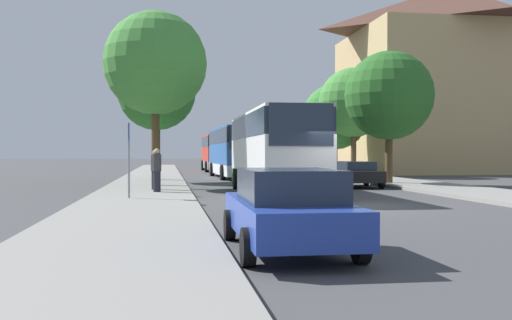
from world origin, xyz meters
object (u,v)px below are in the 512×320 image
at_px(pedestrian_waiting_far, 155,170).
at_px(tree_left_far, 157,92).
at_px(parked_car_left_curb, 288,208).
at_px(tree_right_far, 389,96).
at_px(tree_right_near, 335,117).
at_px(pedestrian_waiting_near, 157,170).
at_px(bus_rear, 218,152).
at_px(tree_right_mid, 354,103).
at_px(parked_car_right_far, 295,166).
at_px(bus_middle, 235,151).
at_px(parked_car_right_near, 357,173).
at_px(tree_left_near, 155,63).
at_px(bus_stop_sign, 129,151).
at_px(bus_front, 273,151).

bearing_deg(pedestrian_waiting_far, tree_left_far, -3.73).
relative_size(parked_car_left_curb, tree_right_far, 0.66).
distance_m(tree_left_far, tree_right_near, 17.63).
bearing_deg(pedestrian_waiting_near, bus_rear, -13.58).
bearing_deg(bus_rear, tree_right_mid, -57.73).
height_order(parked_car_left_curb, parked_car_right_far, parked_car_left_curb).
relative_size(bus_rear, pedestrian_waiting_near, 5.66).
distance_m(parked_car_left_curb, tree_right_far, 22.81).
height_order(bus_middle, parked_car_right_near, bus_middle).
height_order(parked_car_right_far, tree_left_far, tree_left_far).
bearing_deg(parked_car_right_near, pedestrian_waiting_far, 18.92).
bearing_deg(parked_car_left_curb, tree_right_far, 64.68).
relative_size(bus_rear, tree_left_near, 1.18).
relative_size(bus_middle, bus_stop_sign, 4.28).
bearing_deg(pedestrian_waiting_far, pedestrian_waiting_near, 179.96).
relative_size(bus_front, bus_rear, 1.14).
xyz_separation_m(bus_middle, parked_car_right_far, (5.29, 4.48, -1.15)).
height_order(bus_rear, parked_car_right_near, bus_rear).
height_order(tree_left_near, tree_right_mid, tree_left_near).
bearing_deg(bus_middle, parked_car_left_curb, -96.15).
xyz_separation_m(bus_stop_sign, pedestrian_waiting_near, (0.95, 3.19, -0.76)).
distance_m(bus_middle, tree_right_far, 13.24).
bearing_deg(parked_car_right_far, tree_right_far, 99.04).
distance_m(bus_front, tree_right_near, 23.42).
distance_m(bus_front, parked_car_left_curb, 15.07).
distance_m(bus_rear, parked_car_right_near, 27.30).
relative_size(bus_front, parked_car_right_far, 2.72).
bearing_deg(parked_car_right_near, parked_car_right_far, -88.17).
relative_size(bus_rear, parked_car_right_near, 2.33).
height_order(tree_left_near, tree_right_near, tree_left_near).
distance_m(bus_rear, tree_right_far, 26.75).
relative_size(bus_front, tree_right_mid, 1.47).
bearing_deg(tree_right_mid, pedestrian_waiting_far, -131.92).
height_order(bus_middle, bus_stop_sign, bus_middle).
height_order(bus_rear, parked_car_right_far, bus_rear).
relative_size(pedestrian_waiting_far, tree_right_mid, 0.22).
bearing_deg(pedestrian_waiting_near, parked_car_right_far, -30.52).
xyz_separation_m(bus_middle, bus_rear, (0.11, 14.89, -0.05)).
distance_m(parked_car_left_curb, tree_right_mid, 34.14).
distance_m(parked_car_right_far, bus_stop_sign, 26.71).
height_order(bus_front, tree_left_near, tree_left_near).
bearing_deg(parked_car_right_near, bus_stop_sign, 37.88).
height_order(bus_front, tree_left_far, tree_left_far).
relative_size(parked_car_right_near, parked_car_right_far, 1.02).
distance_m(bus_rear, parked_car_left_curb, 45.95).
bearing_deg(pedestrian_waiting_far, tree_right_mid, -46.05).
distance_m(bus_middle, bus_stop_sign, 20.59).
bearing_deg(bus_rear, bus_middle, -90.20).
height_order(bus_middle, parked_car_left_curb, bus_middle).
xyz_separation_m(bus_stop_sign, pedestrian_waiting_far, (0.83, 4.79, -0.80)).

